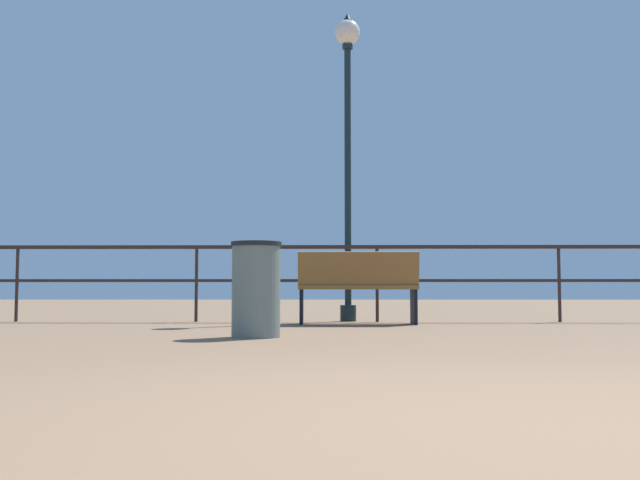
% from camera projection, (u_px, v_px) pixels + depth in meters
% --- Properties ---
extents(ground_plane, '(60.00, 60.00, 0.00)m').
position_uv_depth(ground_plane, '(530.00, 427.00, 2.26)').
color(ground_plane, '#85654A').
extents(pier_railing, '(19.54, 0.05, 1.03)m').
position_uv_depth(pier_railing, '(377.00, 264.00, 9.77)').
color(pier_railing, '#2E221F').
rests_on(pier_railing, ground_plane).
extents(bench_near_left, '(1.49, 0.64, 0.90)m').
position_uv_depth(bench_near_left, '(358.00, 284.00, 8.98)').
color(bench_near_left, brown).
rests_on(bench_near_left, ground_plane).
extents(lamppost_center, '(0.35, 0.35, 4.31)m').
position_uv_depth(lamppost_center, '(348.00, 114.00, 10.11)').
color(lamppost_center, '#15262D').
rests_on(lamppost_center, ground_plane).
extents(trash_bin, '(0.46, 0.46, 0.86)m').
position_uv_depth(trash_bin, '(256.00, 289.00, 6.57)').
color(trash_bin, slate).
rests_on(trash_bin, ground_plane).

